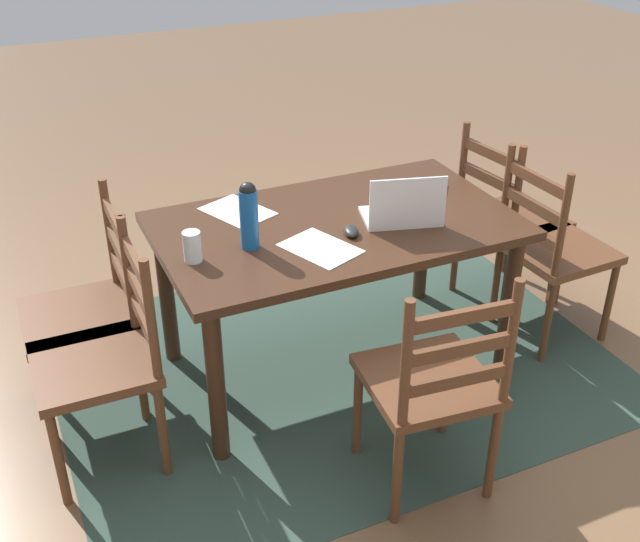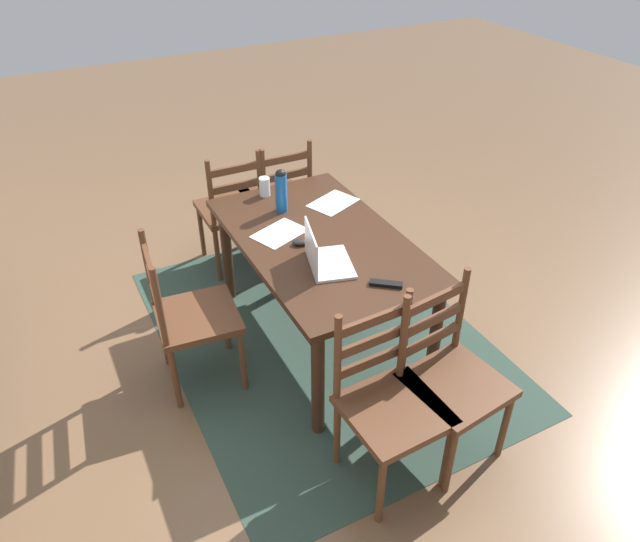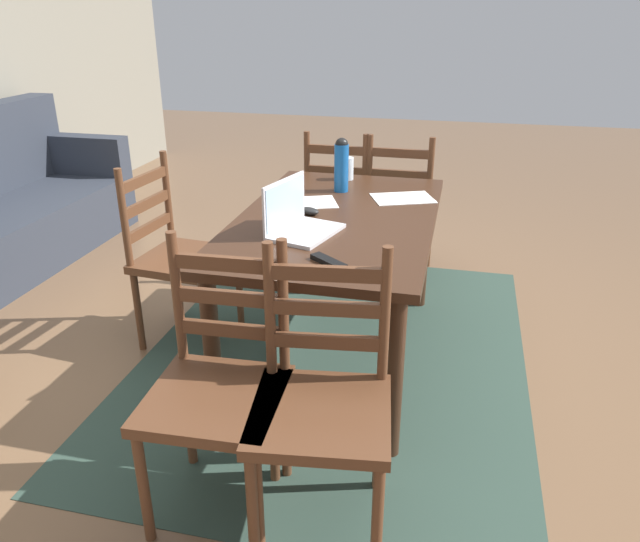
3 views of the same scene
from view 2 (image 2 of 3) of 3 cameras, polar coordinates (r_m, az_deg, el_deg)
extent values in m
plane|color=brown|center=(3.89, 0.08, -6.22)|extent=(14.00, 14.00, 0.00)
cube|color=#2D4238|center=(3.88, 0.08, -6.19)|extent=(2.48, 1.87, 0.01)
cube|color=#382114|center=(3.46, 0.09, 2.85)|extent=(1.51, 0.89, 0.04)
cylinder|color=#382114|center=(3.39, 10.92, -6.41)|extent=(0.07, 0.07, 0.70)
cylinder|color=#382114|center=(4.30, 0.29, 4.05)|extent=(0.07, 0.07, 0.70)
cylinder|color=#382114|center=(3.09, -0.20, -10.63)|extent=(0.07, 0.07, 0.70)
cylinder|color=#382114|center=(4.07, -8.87, 1.60)|extent=(0.07, 0.07, 0.70)
cube|color=#56331E|center=(4.51, -4.25, 6.93)|extent=(0.45, 0.45, 0.04)
cylinder|color=#56331E|center=(4.72, -7.16, 4.86)|extent=(0.04, 0.04, 0.43)
cylinder|color=#56331E|center=(4.84, -2.94, 5.89)|extent=(0.04, 0.04, 0.43)
cylinder|color=#56331E|center=(4.41, -5.43, 2.67)|extent=(0.04, 0.04, 0.43)
cylinder|color=#56331E|center=(4.54, -0.98, 3.82)|extent=(0.04, 0.04, 0.43)
cylinder|color=#56331E|center=(4.17, -5.75, 8.26)|extent=(0.04, 0.04, 0.50)
cylinder|color=#56331E|center=(4.30, -0.98, 9.31)|extent=(0.04, 0.04, 0.50)
cube|color=#56331E|center=(4.28, -3.29, 7.60)|extent=(0.03, 0.36, 0.05)
cube|color=#56331E|center=(4.22, -3.34, 9.11)|extent=(0.03, 0.36, 0.05)
cube|color=#56331E|center=(4.17, -3.40, 10.65)|extent=(0.03, 0.36, 0.05)
cube|color=#56331E|center=(3.39, -11.64, -4.29)|extent=(0.48, 0.48, 0.04)
cylinder|color=#56331E|center=(3.71, -8.97, -4.73)|extent=(0.04, 0.04, 0.43)
cylinder|color=#56331E|center=(3.43, -7.40, -8.52)|extent=(0.04, 0.04, 0.43)
cylinder|color=#56331E|center=(3.68, -14.73, -6.03)|extent=(0.04, 0.04, 0.43)
cylinder|color=#56331E|center=(3.39, -13.67, -9.97)|extent=(0.04, 0.04, 0.43)
cylinder|color=#56331E|center=(3.39, -16.08, 0.17)|extent=(0.04, 0.04, 0.50)
cylinder|color=#56331E|center=(3.08, -15.07, -3.57)|extent=(0.04, 0.04, 0.50)
cube|color=#56331E|center=(3.29, -15.33, -3.01)|extent=(0.36, 0.06, 0.05)
cube|color=#56331E|center=(3.22, -15.67, -1.25)|extent=(0.36, 0.06, 0.05)
cube|color=#56331E|center=(3.15, -16.02, 0.59)|extent=(0.36, 0.06, 0.05)
cube|color=#56331E|center=(2.85, 7.12, -13.15)|extent=(0.46, 0.46, 0.04)
cylinder|color=#56331E|center=(3.02, 12.04, -16.95)|extent=(0.04, 0.04, 0.43)
cylinder|color=#56331E|center=(2.86, 5.84, -20.21)|extent=(0.04, 0.04, 0.43)
cylinder|color=#56331E|center=(3.20, 7.61, -12.50)|extent=(0.04, 0.04, 0.43)
cylinder|color=#56331E|center=(3.05, 1.64, -15.22)|extent=(0.04, 0.04, 0.43)
cylinder|color=#56331E|center=(2.87, 8.23, -5.78)|extent=(0.04, 0.04, 0.50)
cylinder|color=#56331E|center=(2.70, 1.70, -8.45)|extent=(0.04, 0.04, 0.50)
cube|color=#56331E|center=(2.85, 4.97, -8.58)|extent=(0.04, 0.36, 0.05)
cube|color=#56331E|center=(2.76, 5.10, -6.70)|extent=(0.04, 0.36, 0.05)
cube|color=#56331E|center=(2.68, 5.23, -4.70)|extent=(0.04, 0.36, 0.05)
cube|color=#56331E|center=(4.40, -8.52, 5.88)|extent=(0.44, 0.44, 0.04)
cylinder|color=#56331E|center=(4.63, -11.27, 3.79)|extent=(0.04, 0.04, 0.43)
cylinder|color=#56331E|center=(4.73, -6.88, 4.90)|extent=(0.04, 0.04, 0.43)
cylinder|color=#56331E|center=(4.32, -9.77, 1.50)|extent=(0.04, 0.04, 0.43)
cylinder|color=#56331E|center=(4.42, -5.11, 2.73)|extent=(0.04, 0.04, 0.43)
cylinder|color=#56331E|center=(4.07, -10.39, 7.14)|extent=(0.04, 0.04, 0.50)
cylinder|color=#56331E|center=(4.17, -5.40, 8.31)|extent=(0.04, 0.04, 0.50)
cube|color=#56331E|center=(4.16, -7.76, 6.52)|extent=(0.03, 0.36, 0.05)
cube|color=#56331E|center=(4.11, -7.90, 8.05)|extent=(0.03, 0.36, 0.05)
cube|color=#56331E|center=(4.05, -8.04, 9.63)|extent=(0.03, 0.36, 0.05)
cube|color=#56331E|center=(3.01, 12.89, -10.62)|extent=(0.49, 0.49, 0.04)
cylinder|color=#56331E|center=(3.21, 17.24, -13.95)|extent=(0.04, 0.04, 0.43)
cylinder|color=#56331E|center=(3.00, 12.33, -17.40)|extent=(0.04, 0.04, 0.43)
cylinder|color=#56331E|center=(3.36, 12.34, -10.21)|extent=(0.04, 0.04, 0.43)
cylinder|color=#56331E|center=(3.16, 7.37, -13.15)|extent=(0.04, 0.04, 0.43)
cylinder|color=#56331E|center=(3.05, 13.33, -3.63)|extent=(0.04, 0.04, 0.50)
cylinder|color=#56331E|center=(2.83, 7.96, -6.43)|extent=(0.04, 0.04, 0.50)
cube|color=#56331E|center=(3.00, 10.55, -6.45)|extent=(0.07, 0.36, 0.05)
cube|color=#56331E|center=(2.92, 10.80, -4.61)|extent=(0.07, 0.36, 0.05)
cube|color=#56331E|center=(2.85, 11.07, -2.66)|extent=(0.07, 0.36, 0.05)
cube|color=silver|center=(3.21, 1.02, 0.72)|extent=(0.37, 0.30, 0.02)
cube|color=silver|center=(3.13, -0.86, 2.21)|extent=(0.31, 0.10, 0.21)
cube|color=#A5CCEA|center=(3.13, -0.75, 2.22)|extent=(0.29, 0.08, 0.19)
cylinder|color=#145199|center=(3.68, -3.72, 7.47)|extent=(0.07, 0.07, 0.24)
sphere|color=black|center=(3.63, -3.80, 9.19)|extent=(0.07, 0.07, 0.07)
cylinder|color=silver|center=(3.90, -5.32, 8.04)|extent=(0.07, 0.07, 0.12)
ellipsoid|color=black|center=(3.38, -1.85, 2.80)|extent=(0.09, 0.11, 0.03)
cube|color=black|center=(3.08, 6.33, -1.22)|extent=(0.14, 0.16, 0.02)
cube|color=white|center=(3.82, 1.27, 6.55)|extent=(0.31, 0.35, 0.00)
cube|color=white|center=(3.50, -3.88, 3.63)|extent=(0.30, 0.35, 0.00)
camera|label=1|loc=(4.12, -49.17, 19.00)|focal=43.75mm
camera|label=3|loc=(2.10, 54.32, -7.25)|focal=34.33mm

